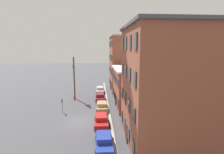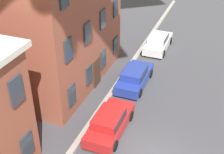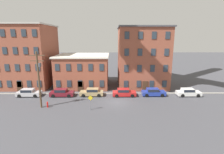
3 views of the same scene
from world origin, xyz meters
name	(u,v)px [view 3 (image 3 of 3)]	position (x,y,z in m)	size (l,w,h in m)	color
ground_plane	(117,102)	(0.00, 0.00, 0.00)	(200.00, 200.00, 0.00)	#424247
kerb_strip	(116,93)	(0.00, 4.50, 0.08)	(56.00, 0.36, 0.16)	#9E998E
apartment_corner	(30,55)	(-19.60, 11.86, 6.86)	(10.62, 12.24, 13.69)	brown
apartment_midblock	(84,70)	(-7.24, 11.08, 3.53)	(11.55, 10.68, 7.04)	brown
apartment_far	(142,57)	(6.05, 10.92, 6.61)	(10.97, 10.37, 13.18)	brown
car_silver	(29,92)	(-16.52, 3.16, 0.75)	(4.40, 1.92, 1.43)	#B7B7BC
car_maroon	(62,92)	(-10.28, 3.13, 0.75)	(4.40, 1.92, 1.43)	maroon
car_tan	(92,92)	(-4.59, 3.34, 0.75)	(4.40, 1.92, 1.43)	tan
car_red	(124,92)	(1.47, 3.11, 0.75)	(4.40, 1.92, 1.43)	#B21E1E
car_blue	(153,92)	(7.08, 3.31, 0.75)	(4.40, 1.92, 1.43)	#233899
car_white	(188,92)	(13.72, 3.14, 0.75)	(4.40, 1.92, 1.43)	silver
caution_sign	(90,100)	(-4.09, -3.33, 1.58)	(0.88, 0.08, 2.39)	slate
utility_pole	(39,77)	(-12.02, -2.27, 4.98)	(2.40, 0.44, 8.86)	brown
fire_hydrant	(48,104)	(-11.07, -2.26, 0.48)	(0.24, 0.34, 0.96)	red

